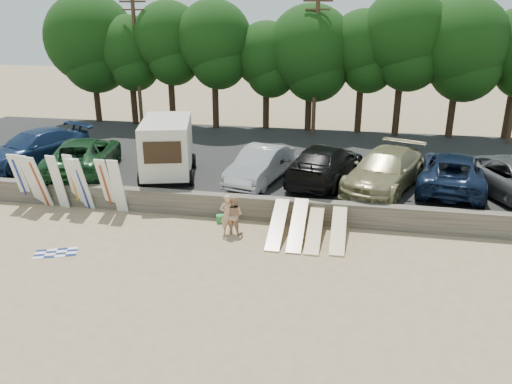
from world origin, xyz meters
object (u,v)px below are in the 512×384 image
beachgoer_b (234,215)px  car_1 (84,155)px  car_0 (35,148)px  car_5 (453,171)px  beachgoer_a (227,214)px  car_4 (385,170)px  car_3 (325,163)px  cooler (221,219)px  box_trailer (167,145)px  car_2 (260,165)px

beachgoer_b → car_1: bearing=-10.9°
car_0 → car_5: 21.08m
car_5 → beachgoer_a: 10.68m
car_1 → car_5: car_1 is taller
car_0 → car_4: (18.02, -0.52, -0.01)m
car_0 → car_1: size_ratio=0.97×
car_0 → car_3: 15.29m
car_3 → car_5: size_ratio=1.00×
car_1 → beachgoer_a: car_1 is taller
cooler → car_3: bearing=26.8°
car_3 → beachgoer_b: 6.14m
car_5 → cooler: car_5 is taller
car_0 → car_5: bearing=22.9°
car_4 → beachgoer_b: size_ratio=3.88×
car_1 → cooler: bearing=141.2°
car_3 → cooler: 6.00m
car_1 → beachgoer_b: (8.81, -4.36, -0.79)m
box_trailer → car_4: box_trailer is taller
car_2 → cooler: (-1.00, -3.58, -1.35)m
box_trailer → car_1: 4.52m
car_3 → beachgoer_a: bearing=71.2°
car_3 → car_4: car_3 is taller
car_0 → car_4: size_ratio=1.01×
car_0 → cooler: 12.10m
car_3 → cooler: (-4.03, -4.22, -1.42)m
car_3 → cooler: size_ratio=16.04×
box_trailer → car_0: 7.76m
cooler → car_2: bearing=54.7°
car_3 → car_5: 5.80m
car_2 → car_1: bearing=-166.2°
beachgoer_a → car_4: bearing=-172.6°
car_0 → cooler: bearing=2.5°
car_0 → car_2: (12.26, -0.61, -0.07)m
car_2 → beachgoer_a: size_ratio=2.99×
car_1 → car_5: (17.84, 0.78, -0.03)m
beachgoer_a → cooler: (-0.55, 1.05, -0.67)m
car_0 → car_1: 3.32m
car_4 → car_2: bearing=-158.2°
box_trailer → beachgoer_b: size_ratio=3.10×
car_0 → car_2: car_0 is taller
box_trailer → car_3: (7.59, 0.74, -0.69)m
car_1 → car_3: (12.05, 0.79, 0.01)m
beachgoer_b → car_2: bearing=-77.4°
car_3 → car_5: car_3 is taller
car_0 → cooler: size_ratio=16.10×
car_0 → car_1: car_0 is taller
cooler → beachgoer_a: bearing=-81.8°
car_0 → cooler: car_0 is taller
car_0 → beachgoer_a: 12.94m
car_5 → beachgoer_b: car_5 is taller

